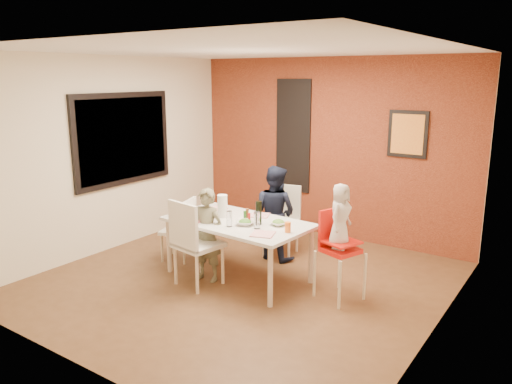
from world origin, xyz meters
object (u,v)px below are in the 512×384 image
Objects in this scene: child_near at (207,235)px; wine_bottle at (259,213)px; chair_left at (183,226)px; paper_towel_roll at (222,206)px; chair_far at (283,216)px; toddler at (340,216)px; dining_table at (238,226)px; child_far at (275,212)px; chair_near at (192,239)px; high_chair at (338,246)px.

wine_bottle is at bearing 21.99° from child_near.
chair_left is 3.04× the size of paper_towel_roll.
chair_far is 1.62m from toddler.
chair_left is (-0.96, 0.06, -0.19)m from dining_table.
paper_towel_roll is at bearing 174.52° from dining_table.
chair_left is 0.78m from child_near.
toddler is (2.22, 0.10, 0.48)m from chair_left.
wine_bottle is (0.28, -0.81, 0.23)m from child_far.
child_far is 1.77× the size of toddler.
dining_table is at bearing -108.95° from chair_near.
high_chair is (1.23, 0.18, -0.06)m from dining_table.
child_near reaches higher than chair_near.
dining_table is 1.30m from toddler.
chair_left is at bearing 42.54° from child_far.
chair_left is at bearing 92.57° from toddler.
toddler is 2.59× the size of wine_bottle.
chair_near is at bearing 82.39° from child_far.
chair_near is 1.61m from chair_far.
child_far is at bearing 109.42° from wine_bottle.
child_near is at bearing -152.18° from wine_bottle.
chair_near is (-0.28, -0.52, -0.08)m from dining_table.
dining_table is at bearing 39.78° from child_near.
chair_near is 0.92× the size of child_near.
toddler is at bearing -47.83° from chair_far.
dining_table is 0.83m from child_far.
child_far reaches higher than chair_left.
child_near is at bearing -112.71° from chair_far.
dining_table is at bearing 68.86° from chair_left.
chair_left is at bearing 176.29° from dining_table.
chair_far is 3.41× the size of paper_towel_roll.
paper_towel_roll is at bearing 115.52° from high_chair.
dining_table is 1.59× the size of child_near.
child_far reaches higher than chair_far.
chair_near is 1.09× the size of chair_far.
toddler is 1.52m from paper_towel_roll.
chair_far is 1.14m from wine_bottle.
child_far is (0.28, 1.35, 0.06)m from chair_near.
toddler is (1.52, 0.43, 0.38)m from child_near.
wine_bottle is at bearing -127.07° from chair_near.
chair_far is at bearing -81.65° from child_far.
high_chair is at bearing -47.87° from chair_far.
dining_table is 0.33m from paper_towel_roll.
high_chair is (2.20, 0.11, 0.13)m from chair_left.
paper_towel_roll reaches higher than high_chair.
chair_far reaches higher than dining_table.
child_near is 1.62m from toddler.
chair_left is 2.20m from high_chair.
high_chair is 0.35m from toddler.
child_near is at bearing 105.74° from toddler.
chair_far is 1.12m from paper_towel_roll.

